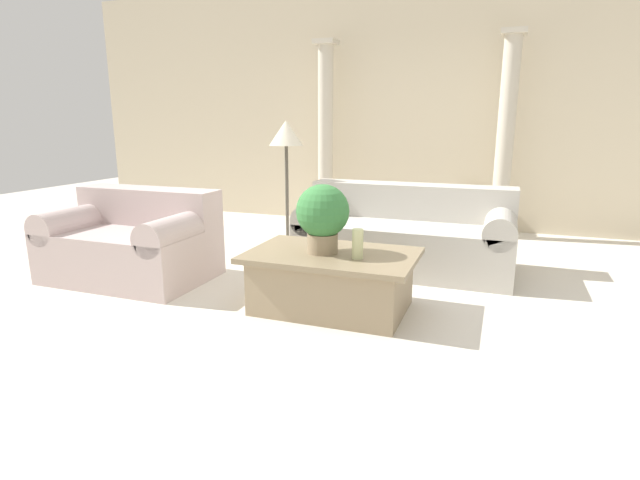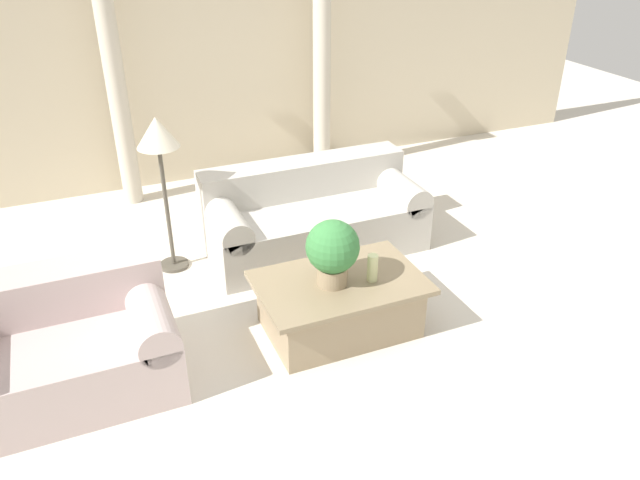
% 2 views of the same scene
% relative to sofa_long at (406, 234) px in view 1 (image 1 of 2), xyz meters
% --- Properties ---
extents(ground_plane, '(16.00, 16.00, 0.00)m').
position_rel_sofa_long_xyz_m(ground_plane, '(-0.28, -0.78, -0.33)').
color(ground_plane, silver).
extents(wall_back, '(10.00, 0.06, 3.20)m').
position_rel_sofa_long_xyz_m(wall_back, '(-0.28, 2.09, 1.27)').
color(wall_back, beige).
rests_on(wall_back, ground_plane).
extents(sofa_long, '(1.98, 0.91, 0.79)m').
position_rel_sofa_long_xyz_m(sofa_long, '(0.00, 0.00, 0.00)').
color(sofa_long, '#B7B2A8').
rests_on(sofa_long, ground_plane).
extents(loveseat, '(1.39, 0.91, 0.79)m').
position_rel_sofa_long_xyz_m(loveseat, '(-2.25, -1.16, 0.01)').
color(loveseat, '#C3ADAA').
rests_on(loveseat, ground_plane).
extents(coffee_table, '(1.24, 0.81, 0.44)m').
position_rel_sofa_long_xyz_m(coffee_table, '(-0.31, -1.29, -0.10)').
color(coffee_table, '#998466').
rests_on(coffee_table, ground_plane).
extents(potted_plant, '(0.39, 0.39, 0.51)m').
position_rel_sofa_long_xyz_m(potted_plant, '(-0.38, -1.30, 0.40)').
color(potted_plant, '#937F60').
rests_on(potted_plant, coffee_table).
extents(pillar_candle, '(0.08, 0.08, 0.21)m').
position_rel_sofa_long_xyz_m(pillar_candle, '(-0.08, -1.38, 0.22)').
color(pillar_candle, beige).
rests_on(pillar_candle, coffee_table).
extents(floor_lamp, '(0.35, 0.35, 1.40)m').
position_rel_sofa_long_xyz_m(floor_lamp, '(-1.30, 0.14, 0.84)').
color(floor_lamp, '#4C473D').
rests_on(floor_lamp, ground_plane).
extents(column_left, '(0.28, 0.28, 2.40)m').
position_rel_sofa_long_xyz_m(column_left, '(-1.43, 1.71, 0.90)').
color(column_left, beige).
rests_on(column_left, ground_plane).
extents(column_right, '(0.28, 0.28, 2.40)m').
position_rel_sofa_long_xyz_m(column_right, '(0.82, 1.71, 0.90)').
color(column_right, beige).
rests_on(column_right, ground_plane).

